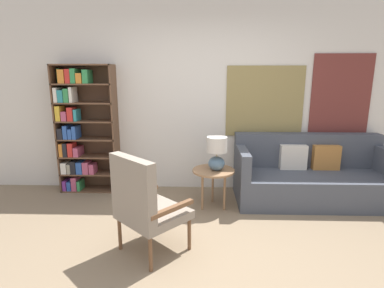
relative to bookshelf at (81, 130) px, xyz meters
name	(u,v)px	position (x,y,z in m)	size (l,w,h in m)	color
ground_plane	(201,269)	(1.74, -1.85, -0.91)	(14.00, 14.00, 0.00)	#847056
wall_back	(206,99)	(1.80, 0.18, 0.44)	(6.40, 0.08, 2.70)	silver
bookshelf	(81,130)	(0.00, 0.00, 0.00)	(0.84, 0.30, 1.83)	brown
armchair	(143,201)	(1.21, -1.64, -0.37)	(0.79, 0.79, 0.98)	brown
couch	(311,177)	(3.24, -0.26, -0.59)	(2.03, 0.86, 0.88)	#474C56
side_table	(213,174)	(1.90, -0.56, -0.45)	(0.54, 0.54, 0.51)	#99704C
table_lamp	(217,152)	(1.93, -0.57, -0.16)	(0.25, 0.25, 0.43)	slate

